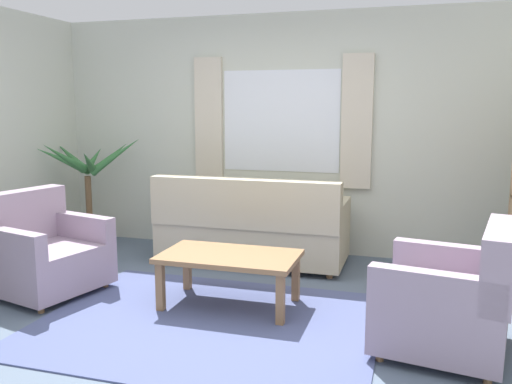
# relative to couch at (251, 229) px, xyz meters

# --- Properties ---
(ground_plane) EXTENTS (6.24, 6.24, 0.00)m
(ground_plane) POSITION_rel_couch_xyz_m (0.15, -1.58, -0.37)
(ground_plane) COLOR slate
(wall_back) EXTENTS (5.32, 0.12, 2.60)m
(wall_back) POSITION_rel_couch_xyz_m (0.15, 0.68, 0.93)
(wall_back) COLOR beige
(wall_back) RESTS_ON ground_plane
(window_with_curtains) EXTENTS (1.98, 0.07, 1.40)m
(window_with_curtains) POSITION_rel_couch_xyz_m (0.15, 0.60, 1.08)
(window_with_curtains) COLOR white
(area_rug) EXTENTS (2.51, 1.96, 0.01)m
(area_rug) POSITION_rel_couch_xyz_m (0.15, -1.58, -0.36)
(area_rug) COLOR #4C5684
(area_rug) RESTS_ON ground_plane
(couch) EXTENTS (1.90, 0.82, 0.92)m
(couch) POSITION_rel_couch_xyz_m (0.00, 0.00, 0.00)
(couch) COLOR #BCB293
(couch) RESTS_ON ground_plane
(armchair_left) EXTENTS (1.00, 1.01, 0.88)m
(armchair_left) POSITION_rel_couch_xyz_m (-1.49, -1.33, -0.01)
(armchair_left) COLOR #998499
(armchair_left) RESTS_ON ground_plane
(armchair_right) EXTENTS (0.95, 0.97, 0.88)m
(armchair_right) POSITION_rel_couch_xyz_m (1.86, -1.54, -0.01)
(armchair_right) COLOR #998499
(armchair_right) RESTS_ON ground_plane
(coffee_table) EXTENTS (1.10, 0.64, 0.44)m
(coffee_table) POSITION_rel_couch_xyz_m (0.19, -1.19, 0.01)
(coffee_table) COLOR olive
(coffee_table) RESTS_ON ground_plane
(potted_plant) EXTENTS (1.23, 1.15, 1.30)m
(potted_plant) POSITION_rel_couch_xyz_m (-1.98, 0.10, 0.27)
(potted_plant) COLOR #9E6B4C
(potted_plant) RESTS_ON ground_plane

